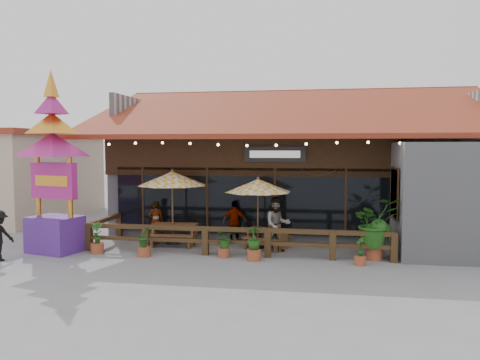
% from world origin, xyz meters
% --- Properties ---
extents(ground, '(100.00, 100.00, 0.00)m').
position_xyz_m(ground, '(0.00, 0.00, 0.00)').
color(ground, gray).
rests_on(ground, ground).
extents(restaurant_building, '(15.50, 14.73, 6.09)m').
position_xyz_m(restaurant_building, '(0.26, 6.61, 2.21)').
color(restaurant_building, '#9D9DA1').
rests_on(restaurant_building, ground).
extents(patio_railing, '(10.00, 2.60, 0.92)m').
position_xyz_m(patio_railing, '(-2.25, -0.27, 0.61)').
color(patio_railing, '#4B321A').
rests_on(patio_railing, ground).
extents(umbrella_left, '(2.85, 2.85, 2.67)m').
position_xyz_m(umbrella_left, '(-4.06, 0.96, 2.33)').
color(umbrella_left, brown).
rests_on(umbrella_left, ground).
extents(umbrella_right, '(2.96, 2.96, 2.45)m').
position_xyz_m(umbrella_right, '(-0.97, 0.79, 2.14)').
color(umbrella_right, brown).
rests_on(umbrella_right, ground).
extents(picnic_table_left, '(1.64, 1.44, 0.75)m').
position_xyz_m(picnic_table_left, '(-3.94, 0.82, 0.51)').
color(picnic_table_left, brown).
rests_on(picnic_table_left, ground).
extents(picnic_table_right, '(1.73, 1.62, 0.67)m').
position_xyz_m(picnic_table_right, '(-0.65, 0.86, 0.45)').
color(picnic_table_right, brown).
rests_on(picnic_table_right, ground).
extents(thai_sign_tower, '(2.86, 2.86, 6.39)m').
position_xyz_m(thai_sign_tower, '(-7.49, -0.90, 3.38)').
color(thai_sign_tower, '#56268E').
rests_on(thai_sign_tower, ground).
extents(tropical_plant, '(1.78, 1.69, 1.92)m').
position_xyz_m(tropical_plant, '(2.76, -0.21, 1.10)').
color(tropical_plant, '#9B472A').
rests_on(tropical_plant, ground).
extents(diner_a, '(0.64, 0.55, 1.48)m').
position_xyz_m(diner_a, '(-4.84, 1.40, 0.74)').
color(diner_a, '#372011').
rests_on(diner_a, ground).
extents(diner_b, '(1.07, 0.95, 1.82)m').
position_xyz_m(diner_b, '(-0.28, 0.33, 0.91)').
color(diner_b, '#372011').
rests_on(diner_b, ground).
extents(diner_c, '(0.90, 0.39, 1.52)m').
position_xyz_m(diner_c, '(-1.92, 1.58, 0.76)').
color(diner_c, '#372011').
rests_on(diner_c, ground).
extents(planter_a, '(0.42, 0.42, 1.03)m').
position_xyz_m(planter_a, '(-6.03, -0.85, 0.43)').
color(planter_a, '#9B472A').
rests_on(planter_a, ground).
extents(planter_b, '(0.44, 0.46, 0.97)m').
position_xyz_m(planter_b, '(-4.36, -1.04, 0.44)').
color(planter_b, '#9B472A').
rests_on(planter_b, ground).
extents(planter_c, '(0.66, 0.61, 0.91)m').
position_xyz_m(planter_c, '(-1.85, -0.71, 0.51)').
color(planter_c, '#9B472A').
rests_on(planter_c, ground).
extents(planter_d, '(0.49, 0.49, 1.04)m').
position_xyz_m(planter_d, '(-0.87, -0.97, 0.50)').
color(planter_d, '#9B472A').
rests_on(planter_d, ground).
extents(planter_e, '(0.34, 0.35, 0.84)m').
position_xyz_m(planter_e, '(2.27, -1.04, 0.35)').
color(planter_e, '#9B472A').
rests_on(planter_e, ground).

